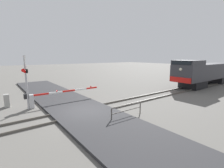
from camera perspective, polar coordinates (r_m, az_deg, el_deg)
The scene contains 9 objects.
ground_plane at distance 13.00m, azimuth -10.11°, elevation -9.75°, with size 160.00×160.00×0.00m, color #605E59.
rail_track_left at distance 13.59m, azimuth -11.50°, elevation -8.60°, with size 0.08×80.00×0.15m, color #59544C.
rail_track_right at distance 12.37m, azimuth -8.59°, elevation -10.35°, with size 0.08×80.00×0.15m, color #59544C.
road_surface at distance 12.97m, azimuth -10.12°, elevation -9.39°, with size 36.00×4.55×0.17m, color #2D2D30.
locomotive at distance 28.09m, azimuth 29.97°, elevation 3.58°, with size 2.96×14.69×3.78m.
crossing_signal at distance 14.69m, azimuth -27.89°, elevation 2.54°, with size 1.18×0.33×4.38m.
crossing_gate at distance 15.35m, azimuth -22.58°, elevation -4.19°, with size 0.36×6.86×1.27m.
utility_cabinet at distance 16.61m, azimuth -32.81°, elevation -4.92°, with size 0.52×0.39×1.10m, color #999993.
guard_railing at distance 11.68m, azimuth 5.20°, elevation -8.66°, with size 0.08×2.78×0.95m.
Camera 1 is at (11.01, -5.43, 4.27)m, focal length 26.27 mm.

